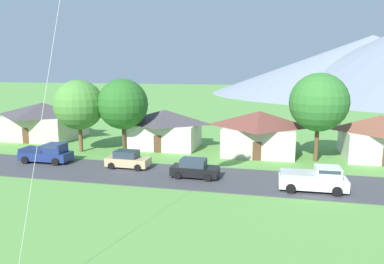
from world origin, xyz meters
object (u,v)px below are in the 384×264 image
(tree_center, at_px, (123,104))
(house_left_center, at_px, (44,120))
(house_leftmost, at_px, (379,136))
(parked_car_black_west_end, at_px, (195,169))
(tree_left_of_center, at_px, (79,105))
(parked_car_tan_mid_east, at_px, (128,160))
(tree_near_left, at_px, (319,102))
(pickup_truck_white_west_side, at_px, (315,179))
(house_right_center, at_px, (259,131))
(house_rightmost, at_px, (165,128))
(pickup_truck_navy_east_side, at_px, (47,153))

(tree_center, bearing_deg, house_left_center, 159.77)
(house_leftmost, bearing_deg, parked_car_black_west_end, -146.78)
(tree_left_of_center, height_order, parked_car_tan_mid_east, tree_left_of_center)
(house_leftmost, relative_size, tree_near_left, 0.85)
(tree_left_of_center, xyz_separation_m, pickup_truck_white_west_side, (25.18, -8.56, -4.41))
(house_leftmost, bearing_deg, tree_center, -173.61)
(parked_car_black_west_end, distance_m, pickup_truck_white_west_side, 10.10)
(house_left_center, bearing_deg, pickup_truck_white_west_side, -23.60)
(tree_near_left, distance_m, parked_car_black_west_end, 15.04)
(house_right_center, height_order, parked_car_black_west_end, house_right_center)
(house_left_center, distance_m, house_right_center, 29.62)
(house_right_center, height_order, tree_center, tree_center)
(house_left_center, distance_m, tree_near_left, 36.09)
(house_left_center, height_order, pickup_truck_white_west_side, house_left_center)
(tree_left_of_center, height_order, pickup_truck_white_west_side, tree_left_of_center)
(house_rightmost, relative_size, tree_center, 1.01)
(house_right_center, bearing_deg, parked_car_black_west_end, -114.24)
(parked_car_tan_mid_east, height_order, pickup_truck_navy_east_side, pickup_truck_navy_east_side)
(house_rightmost, relative_size, pickup_truck_white_west_side, 1.63)
(tree_center, bearing_deg, parked_car_black_west_end, -39.41)
(house_left_center, height_order, tree_left_of_center, tree_left_of_center)
(house_right_center, bearing_deg, house_left_center, 175.17)
(house_leftmost, distance_m, parked_car_tan_mid_east, 26.76)
(house_left_center, xyz_separation_m, tree_left_of_center, (9.30, -6.50, 2.92))
(tree_near_left, xyz_separation_m, tree_left_of_center, (-26.25, -1.47, -0.71))
(house_rightmost, bearing_deg, pickup_truck_white_west_side, -38.79)
(pickup_truck_white_west_side, bearing_deg, pickup_truck_navy_east_side, 173.16)
(house_leftmost, xyz_separation_m, tree_left_of_center, (-32.93, -4.44, 3.06))
(house_right_center, xyz_separation_m, tree_center, (-15.37, -2.71, 3.03))
(house_leftmost, height_order, pickup_truck_white_west_side, house_leftmost)
(house_leftmost, height_order, house_rightmost, house_leftmost)
(tree_near_left, height_order, pickup_truck_navy_east_side, tree_near_left)
(parked_car_black_west_end, bearing_deg, tree_near_left, 38.03)
(tree_near_left, distance_m, parked_car_tan_mid_east, 20.13)
(house_right_center, distance_m, pickup_truck_white_west_side, 13.59)
(tree_center, relative_size, pickup_truck_white_west_side, 1.61)
(tree_left_of_center, relative_size, parked_car_tan_mid_east, 1.97)
(house_left_center, bearing_deg, tree_near_left, -8.05)
(house_leftmost, xyz_separation_m, house_rightmost, (-24.07, 0.11, -0.02))
(tree_left_of_center, distance_m, parked_car_black_west_end, 17.41)
(tree_center, relative_size, parked_car_tan_mid_east, 2.00)
(parked_car_black_west_end, height_order, pickup_truck_navy_east_side, pickup_truck_navy_east_side)
(parked_car_tan_mid_east, xyz_separation_m, pickup_truck_navy_east_side, (-8.87, 0.04, 0.19))
(house_right_center, bearing_deg, house_rightmost, 177.27)
(tree_near_left, height_order, parked_car_black_west_end, tree_near_left)
(parked_car_black_west_end, relative_size, pickup_truck_white_west_side, 0.81)
(parked_car_black_west_end, xyz_separation_m, pickup_truck_navy_east_side, (-15.91, 1.74, 0.19))
(house_right_center, height_order, tree_near_left, tree_near_left)
(house_leftmost, xyz_separation_m, pickup_truck_navy_east_side, (-33.67, -9.89, -1.36))
(tree_left_of_center, bearing_deg, parked_car_black_west_end, -25.38)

